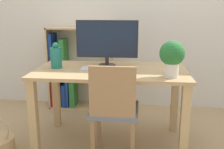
{
  "coord_description": "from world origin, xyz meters",
  "views": [
    {
      "loc": [
        0.25,
        -2.33,
        1.28
      ],
      "look_at": [
        0.0,
        0.1,
        0.66
      ],
      "focal_mm": 42.0,
      "sensor_mm": 36.0,
      "label": 1
    }
  ],
  "objects_px": {
    "vase": "(56,57)",
    "monitor": "(107,40)",
    "keyboard": "(103,69)",
    "chair": "(114,109)",
    "potted_plant": "(172,56)",
    "bookshelf": "(69,74)"
  },
  "relations": [
    {
      "from": "vase",
      "to": "potted_plant",
      "type": "xyz_separation_m",
      "value": [
        1.04,
        -0.23,
        0.07
      ]
    },
    {
      "from": "monitor",
      "to": "potted_plant",
      "type": "xyz_separation_m",
      "value": [
        0.57,
        -0.36,
        -0.07
      ]
    },
    {
      "from": "bookshelf",
      "to": "chair",
      "type": "bearing_deg",
      "value": -60.14
    },
    {
      "from": "monitor",
      "to": "vase",
      "type": "relative_size",
      "value": 2.44
    },
    {
      "from": "monitor",
      "to": "bookshelf",
      "type": "xyz_separation_m",
      "value": [
        -0.59,
        0.76,
        -0.53
      ]
    },
    {
      "from": "vase",
      "to": "monitor",
      "type": "bearing_deg",
      "value": 15.78
    },
    {
      "from": "keyboard",
      "to": "vase",
      "type": "xyz_separation_m",
      "value": [
        -0.45,
        0.03,
        0.1
      ]
    },
    {
      "from": "bookshelf",
      "to": "keyboard",
      "type": "bearing_deg",
      "value": -58.03
    },
    {
      "from": "vase",
      "to": "chair",
      "type": "distance_m",
      "value": 0.76
    },
    {
      "from": "monitor",
      "to": "potted_plant",
      "type": "distance_m",
      "value": 0.68
    },
    {
      "from": "monitor",
      "to": "potted_plant",
      "type": "height_order",
      "value": "monitor"
    },
    {
      "from": "potted_plant",
      "to": "chair",
      "type": "height_order",
      "value": "potted_plant"
    },
    {
      "from": "keyboard",
      "to": "potted_plant",
      "type": "distance_m",
      "value": 0.64
    },
    {
      "from": "potted_plant",
      "to": "bookshelf",
      "type": "relative_size",
      "value": 0.29
    },
    {
      "from": "keyboard",
      "to": "chair",
      "type": "xyz_separation_m",
      "value": [
        0.13,
        -0.31,
        -0.26
      ]
    },
    {
      "from": "keyboard",
      "to": "chair",
      "type": "distance_m",
      "value": 0.42
    },
    {
      "from": "keyboard",
      "to": "chair",
      "type": "bearing_deg",
      "value": -67.02
    },
    {
      "from": "chair",
      "to": "potted_plant",
      "type": "bearing_deg",
      "value": 20.87
    },
    {
      "from": "monitor",
      "to": "vase",
      "type": "distance_m",
      "value": 0.5
    },
    {
      "from": "keyboard",
      "to": "bookshelf",
      "type": "xyz_separation_m",
      "value": [
        -0.57,
        0.92,
        -0.29
      ]
    },
    {
      "from": "chair",
      "to": "monitor",
      "type": "bearing_deg",
      "value": 111.3
    },
    {
      "from": "monitor",
      "to": "vase",
      "type": "xyz_separation_m",
      "value": [
        -0.46,
        -0.13,
        -0.14
      ]
    }
  ]
}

